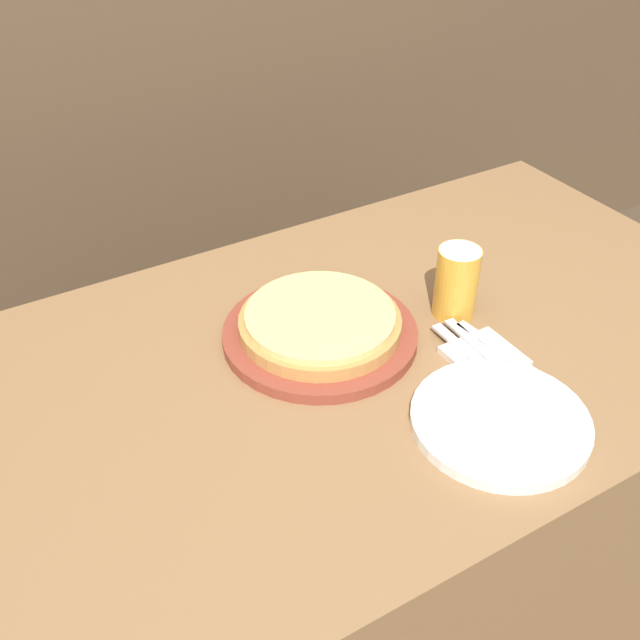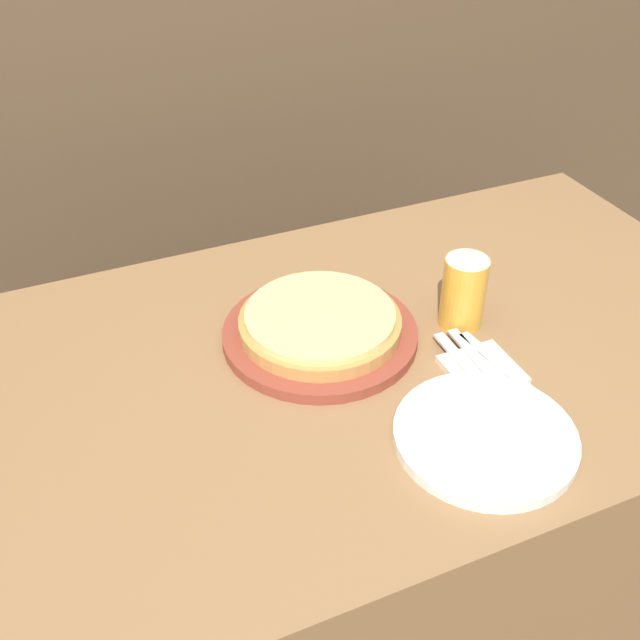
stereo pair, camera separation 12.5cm
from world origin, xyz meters
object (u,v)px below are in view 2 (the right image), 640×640
Objects in this scene: pizza_on_board at (320,327)px; dinner_knife at (483,366)px; dinner_plate at (485,437)px; fork at (470,370)px; spoon at (496,362)px; beer_glass at (464,290)px.

dinner_knife is at bearing -42.15° from pizza_on_board.
dinner_plate is 1.33× the size of fork.
pizza_on_board is 0.30m from spoon.
dinner_plate is 0.14m from fork.
dinner_knife is at bearing 58.04° from dinner_plate.
beer_glass reaches higher than spoon.
dinner_knife is (-0.04, -0.13, -0.06)m from beer_glass.
dinner_plate reaches higher than fork.
beer_glass is 0.65× the size of fork.
beer_glass reaches higher than dinner_knife.
fork is 1.00× the size of dinner_knife.
pizza_on_board is 2.56× the size of beer_glass.
fork is (0.06, 0.13, 0.01)m from dinner_plate.
spoon is (-0.01, -0.13, -0.06)m from beer_glass.
spoon is at bearing 0.00° from dinner_knife.
fork is at bearing 66.69° from dinner_plate.
spoon is at bearing 0.00° from fork.
pizza_on_board reaches higher than spoon.
dinner_knife is at bearing 0.00° from fork.
dinner_knife is (0.20, -0.19, -0.01)m from pizza_on_board.
spoon is (0.02, 0.00, 0.00)m from dinner_knife.
fork is at bearing 180.00° from dinner_knife.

